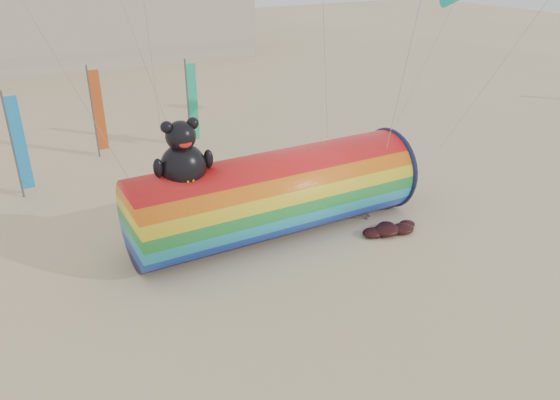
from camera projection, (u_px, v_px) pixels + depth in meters
ground at (288, 277)px, 20.00m from camera, size 160.00×160.00×0.00m
windsock_assembly at (275, 192)px, 22.35m from camera, size 12.13×3.69×5.59m
kite_handler at (369, 203)px, 23.93m from camera, size 0.67×0.62×1.53m
fabric_bundle at (390, 229)px, 22.97m from camera, size 2.62×1.35×0.41m
festival_banners at (109, 118)px, 29.03m from camera, size 10.23×3.87×5.20m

